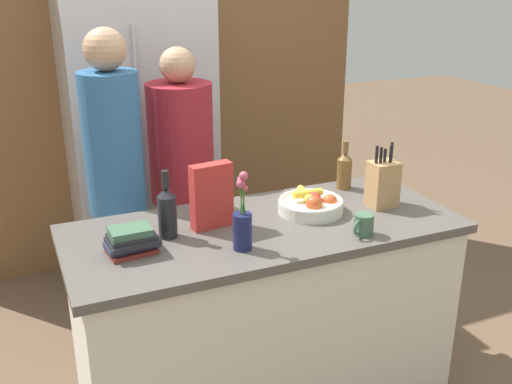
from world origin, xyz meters
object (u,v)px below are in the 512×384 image
(fruit_bowl, at_px, (312,204))
(person_in_blue, at_px, (183,178))
(refrigerator, at_px, (139,129))
(bottle_oil, at_px, (344,170))
(coffee_mug, at_px, (363,225))
(cereal_box, at_px, (212,196))
(knife_block, at_px, (383,183))
(bottle_vinegar, at_px, (167,211))
(person_at_sink, at_px, (116,180))
(flower_vase, at_px, (242,224))
(book_stack, at_px, (132,241))

(fruit_bowl, bearing_deg, person_in_blue, 116.44)
(refrigerator, height_order, bottle_oil, refrigerator)
(coffee_mug, height_order, bottle_oil, bottle_oil)
(cereal_box, relative_size, bottle_oil, 1.15)
(refrigerator, bearing_deg, knife_block, -61.38)
(knife_block, relative_size, bottle_vinegar, 1.03)
(cereal_box, xyz_separation_m, person_at_sink, (-0.29, 0.57, -0.07))
(refrigerator, relative_size, coffee_mug, 17.85)
(flower_vase, xyz_separation_m, person_at_sink, (-0.33, 0.82, -0.04))
(flower_vase, bearing_deg, book_stack, 161.09)
(refrigerator, bearing_deg, flower_vase, -88.94)
(coffee_mug, bearing_deg, book_stack, 166.83)
(knife_block, height_order, person_at_sink, person_at_sink)
(bottle_oil, bearing_deg, cereal_box, -166.00)
(refrigerator, xyz_separation_m, fruit_bowl, (0.46, -1.40, -0.06))
(cereal_box, bearing_deg, person_at_sink, 117.11)
(refrigerator, relative_size, person_in_blue, 1.28)
(fruit_bowl, relative_size, person_at_sink, 0.17)
(refrigerator, relative_size, fruit_bowl, 6.87)
(fruit_bowl, distance_m, person_in_blue, 0.85)
(person_in_blue, bearing_deg, book_stack, -108.48)
(refrigerator, bearing_deg, book_stack, -104.25)
(flower_vase, xyz_separation_m, coffee_mug, (0.51, -0.08, -0.06))
(cereal_box, bearing_deg, person_in_blue, 83.19)
(fruit_bowl, xyz_separation_m, person_at_sink, (-0.76, 0.60, 0.03))
(coffee_mug, distance_m, person_in_blue, 1.16)
(knife_block, bearing_deg, flower_vase, -167.70)
(fruit_bowl, xyz_separation_m, person_in_blue, (-0.38, 0.76, -0.07))
(book_stack, xyz_separation_m, bottle_oil, (1.14, 0.30, 0.05))
(knife_block, xyz_separation_m, coffee_mug, (-0.26, -0.24, -0.06))
(cereal_box, bearing_deg, bottle_vinegar, -173.62)
(cereal_box, xyz_separation_m, bottle_vinegar, (-0.20, -0.02, -0.03))
(flower_vase, bearing_deg, coffee_mug, -8.38)
(fruit_bowl, bearing_deg, flower_vase, -152.45)
(bottle_vinegar, bearing_deg, coffee_mug, -21.95)
(fruit_bowl, xyz_separation_m, flower_vase, (-0.43, -0.22, 0.07))
(coffee_mug, relative_size, bottle_vinegar, 0.39)
(bottle_oil, height_order, bottle_vinegar, bottle_vinegar)
(knife_block, bearing_deg, fruit_bowl, 170.49)
(fruit_bowl, bearing_deg, bottle_oil, 35.84)
(flower_vase, relative_size, bottle_oil, 1.32)
(fruit_bowl, height_order, book_stack, book_stack)
(bottle_vinegar, bearing_deg, fruit_bowl, -0.26)
(fruit_bowl, bearing_deg, cereal_box, 176.90)
(bottle_oil, bearing_deg, bottle_vinegar, -167.55)
(bottle_oil, relative_size, bottle_vinegar, 0.85)
(cereal_box, bearing_deg, fruit_bowl, -3.10)
(bottle_oil, height_order, person_at_sink, person_at_sink)
(book_stack, height_order, bottle_vinegar, bottle_vinegar)
(bottle_vinegar, distance_m, person_at_sink, 0.61)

